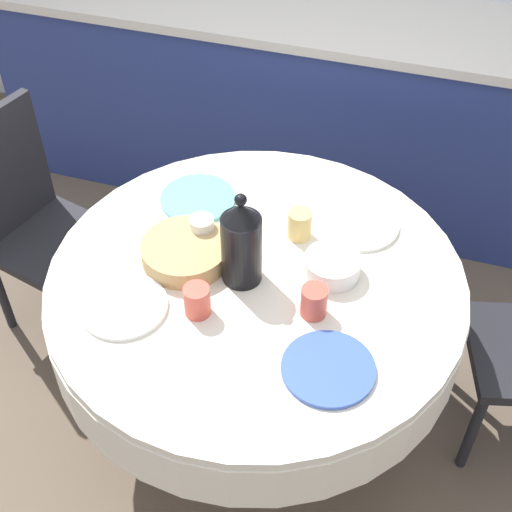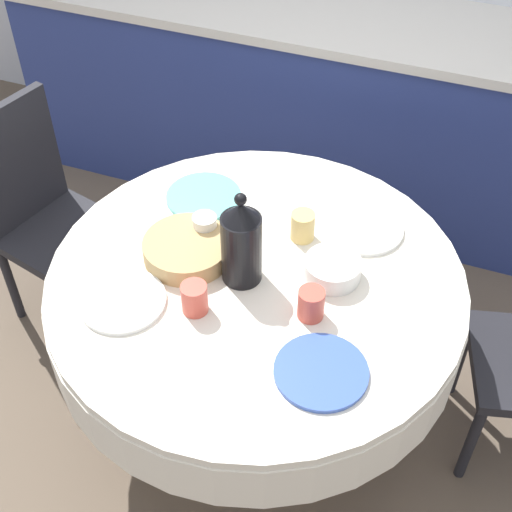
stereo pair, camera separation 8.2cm
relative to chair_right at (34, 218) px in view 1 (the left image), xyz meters
The scene contains 15 objects.
ground_plane 1.11m from the chair_right, 14.21° to the right, with size 12.00×12.00×0.00m, color brown.
kitchen_counter 1.47m from the chair_right, 49.45° to the left, with size 3.24×0.64×0.93m.
dining_table 0.99m from the chair_right, 14.21° to the right, with size 1.28×1.28×0.73m.
chair_right is the anchor object (origin of this frame).
plate_near_left 0.83m from the chair_right, 37.37° to the right, with size 0.25×0.25×0.01m, color white.
cup_near_left 0.99m from the chair_right, 27.26° to the right, with size 0.08×0.08×0.10m, color #CC4C3D.
plate_near_right 1.37m from the chair_right, 22.71° to the right, with size 0.25×0.25×0.01m, color #3856AD.
cup_near_right 1.24m from the chair_right, 16.24° to the right, with size 0.08×0.08×0.10m, color #CC4C3D.
plate_far_left 0.70m from the chair_right, ahead, with size 0.25×0.25×0.01m, color #60BCB7.
cup_far_left 0.81m from the chair_right, 11.52° to the right, with size 0.08×0.08×0.10m, color white.
plate_far_right 1.23m from the chair_right, ahead, with size 0.25×0.25×0.01m, color white.
cup_far_right 1.07m from the chair_right, ahead, with size 0.08×0.08×0.10m, color #DBB766.
coffee_carafe 1.02m from the chair_right, 15.95° to the right, with size 0.12×0.12×0.32m.
bread_basket 0.81m from the chair_right, 18.15° to the right, with size 0.27×0.27×0.06m, color tan.
fruit_bowl 1.21m from the chair_right, ahead, with size 0.17×0.17×0.06m, color silver.
Camera 1 is at (0.45, -1.43, 2.27)m, focal length 50.00 mm.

